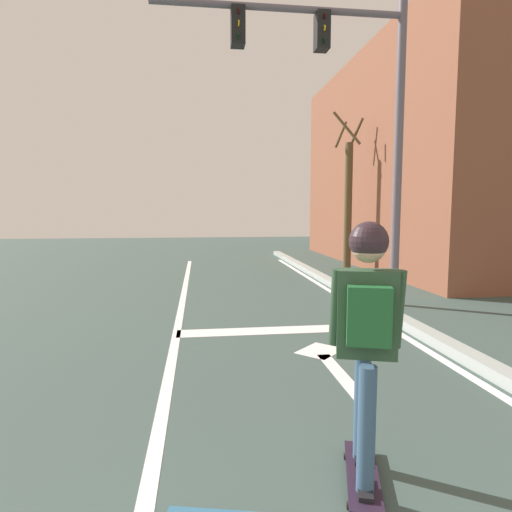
{
  "coord_description": "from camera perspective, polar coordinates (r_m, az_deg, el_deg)",
  "views": [
    {
      "loc": [
        0.22,
        0.41,
        1.79
      ],
      "look_at": [
        0.94,
        5.86,
        1.22
      ],
      "focal_mm": 30.54,
      "sensor_mm": 36.0,
      "label": 1
    }
  ],
  "objects": [
    {
      "name": "lane_line_center",
      "position": [
        5.88,
        -10.72,
        -11.89
      ],
      "size": [
        0.12,
        20.0,
        0.01
      ],
      "primitive_type": "cube",
      "color": "white",
      "rests_on": "ground"
    },
    {
      "name": "lane_line_curbside",
      "position": [
        6.55,
        19.47,
        -10.28
      ],
      "size": [
        0.12,
        20.0,
        0.01
      ],
      "primitive_type": "cube",
      "color": "white",
      "rests_on": "ground"
    },
    {
      "name": "stop_bar",
      "position": [
        6.69,
        4.53,
        -9.61
      ],
      "size": [
        3.4,
        0.4,
        0.01
      ],
      "primitive_type": "cube",
      "color": "white",
      "rests_on": "ground"
    },
    {
      "name": "lane_arrow_stem",
      "position": [
        5.01,
        11.09,
        -15.09
      ],
      "size": [
        0.16,
        1.4,
        0.01
      ],
      "primitive_type": "cube",
      "color": "white",
      "rests_on": "ground"
    },
    {
      "name": "lane_arrow_head",
      "position": [
        5.78,
        8.36,
        -12.17
      ],
      "size": [
        0.71,
        0.71,
        0.01
      ],
      "primitive_type": "cube",
      "rotation": [
        0.0,
        0.0,
        0.79
      ],
      "color": "white",
      "rests_on": "ground"
    },
    {
      "name": "curb_strip",
      "position": [
        6.64,
        21.44,
        -9.51
      ],
      "size": [
        0.24,
        24.0,
        0.14
      ],
      "primitive_type": "cube",
      "color": "#99A39E",
      "rests_on": "ground"
    },
    {
      "name": "skateboard",
      "position": [
        3.29,
        13.78,
        -26.03
      ],
      "size": [
        0.43,
        0.81,
        0.07
      ],
      "color": "#25192A",
      "rests_on": "ground"
    },
    {
      "name": "skater",
      "position": [
        2.86,
        14.33,
        -7.85
      ],
      "size": [
        0.44,
        0.61,
        1.66
      ],
      "color": "#365573",
      "rests_on": "skateboard"
    },
    {
      "name": "traffic_signal_mast",
      "position": [
        8.49,
        10.93,
        20.76
      ],
      "size": [
        4.54,
        0.34,
        5.64
      ],
      "color": "#615965",
      "rests_on": "ground"
    },
    {
      "name": "roadside_tree",
      "position": [
        13.05,
        11.96,
        7.03
      ],
      "size": [
        0.96,
        0.95,
        4.59
      ],
      "color": "brown",
      "rests_on": "ground"
    },
    {
      "name": "building_block",
      "position": [
        17.08,
        28.3,
        10.6
      ],
      "size": [
        9.59,
        11.29,
        6.77
      ],
      "primitive_type": "cube",
      "color": "brown",
      "rests_on": "ground"
    }
  ]
}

